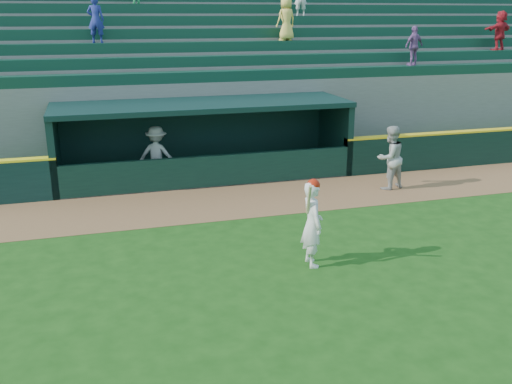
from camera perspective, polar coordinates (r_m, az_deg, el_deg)
The scene contains 7 objects.
ground at distance 11.91m, azimuth 2.16°, elevation -8.20°, with size 120.00×120.00×0.00m, color #184210.
warning_track at distance 16.30m, azimuth -3.23°, elevation -1.02°, with size 40.00×3.00×0.01m, color brown.
dugout_player_front at distance 17.78m, azimuth 13.25°, elevation 3.36°, with size 0.95×0.74×1.95m, color #A8A8A2.
dugout_player_inside at distance 18.20m, azimuth -9.88°, elevation 3.67°, with size 1.18×0.68×1.82m, color #ADADA7.
dugout at distance 18.90m, azimuth -5.44°, elevation 5.75°, with size 9.40×2.80×2.46m.
stands at distance 23.18m, azimuth -7.67°, elevation 10.42°, with size 34.50×6.25×7.61m.
batter_at_plate at distance 12.04m, azimuth 5.64°, elevation -3.05°, with size 0.51×0.82×1.93m.
Camera 1 is at (-3.42, -10.19, 5.14)m, focal length 40.00 mm.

